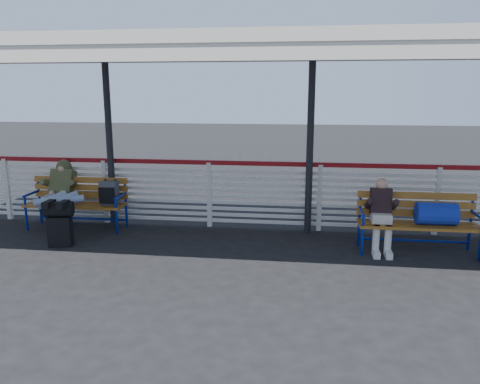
# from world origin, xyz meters

# --- Properties ---
(ground) EXTENTS (60.00, 60.00, 0.00)m
(ground) POSITION_xyz_m (0.00, 0.00, 0.00)
(ground) COLOR black
(ground) RESTS_ON ground
(fence) EXTENTS (12.08, 0.08, 1.24)m
(fence) POSITION_xyz_m (0.00, 1.90, 0.66)
(fence) COLOR silver
(fence) RESTS_ON ground
(canopy) EXTENTS (12.60, 3.60, 3.16)m
(canopy) POSITION_xyz_m (-0.00, 0.87, 3.04)
(canopy) COLOR silver
(canopy) RESTS_ON ground
(luggage_stack) EXTENTS (0.49, 0.33, 0.74)m
(luggage_stack) POSITION_xyz_m (-2.18, 0.47, 0.40)
(luggage_stack) COLOR black
(luggage_stack) RESTS_ON ground
(bench_left) EXTENTS (1.80, 0.56, 0.92)m
(bench_left) POSITION_xyz_m (-2.20, 1.51, 0.58)
(bench_left) COLOR #9B601E
(bench_left) RESTS_ON ground
(bench_right) EXTENTS (1.80, 0.56, 0.92)m
(bench_right) POSITION_xyz_m (3.59, 0.91, 0.60)
(bench_right) COLOR #9B601E
(bench_right) RESTS_ON ground
(traveler_man) EXTENTS (0.94, 1.64, 0.77)m
(traveler_man) POSITION_xyz_m (-2.52, 1.16, 0.67)
(traveler_man) COLOR #8BA1BC
(traveler_man) RESTS_ON ground
(companion_person) EXTENTS (0.32, 0.66, 1.15)m
(companion_person) POSITION_xyz_m (2.91, 0.90, 0.60)
(companion_person) COLOR beige
(companion_person) RESTS_ON ground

